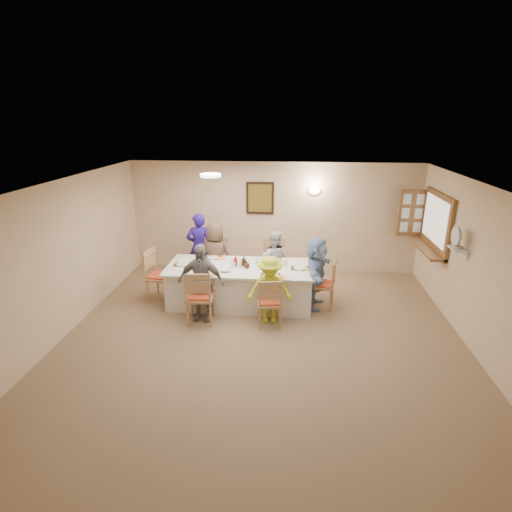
# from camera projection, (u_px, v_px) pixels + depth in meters

# --- Properties ---
(ground) EXTENTS (7.00, 7.00, 0.00)m
(ground) POSITION_uv_depth(u_px,v_px,m) (261.00, 349.00, 6.22)
(ground) COLOR brown
(room_walls) EXTENTS (7.00, 7.00, 7.00)m
(room_walls) POSITION_uv_depth(u_px,v_px,m) (261.00, 258.00, 5.71)
(room_walls) COLOR #D8B488
(room_walls) RESTS_ON ground
(wall_picture) EXTENTS (0.62, 0.05, 0.72)m
(wall_picture) POSITION_uv_depth(u_px,v_px,m) (260.00, 198.00, 8.93)
(wall_picture) COLOR black
(wall_picture) RESTS_ON room_walls
(wall_sconce) EXTENTS (0.26, 0.09, 0.18)m
(wall_sconce) POSITION_uv_depth(u_px,v_px,m) (314.00, 190.00, 8.74)
(wall_sconce) COLOR white
(wall_sconce) RESTS_ON room_walls
(ceiling_light) EXTENTS (0.36, 0.36, 0.05)m
(ceiling_light) POSITION_uv_depth(u_px,v_px,m) (211.00, 175.00, 6.89)
(ceiling_light) COLOR white
(ceiling_light) RESTS_ON room_walls
(serving_hatch) EXTENTS (0.06, 1.50, 1.15)m
(serving_hatch) POSITION_uv_depth(u_px,v_px,m) (436.00, 222.00, 7.70)
(serving_hatch) COLOR brown
(serving_hatch) RESTS_ON room_walls
(hatch_sill) EXTENTS (0.30, 1.50, 0.05)m
(hatch_sill) POSITION_uv_depth(u_px,v_px,m) (426.00, 248.00, 7.88)
(hatch_sill) COLOR brown
(hatch_sill) RESTS_ON room_walls
(shutter_door) EXTENTS (0.55, 0.04, 1.00)m
(shutter_door) POSITION_uv_depth(u_px,v_px,m) (412.00, 213.00, 8.43)
(shutter_door) COLOR brown
(shutter_door) RESTS_ON room_walls
(fan_shelf) EXTENTS (0.22, 0.36, 0.03)m
(fan_shelf) POSITION_uv_depth(u_px,v_px,m) (458.00, 249.00, 6.47)
(fan_shelf) COLOR white
(fan_shelf) RESTS_ON room_walls
(desk_fan) EXTENTS (0.30, 0.30, 0.28)m
(desk_fan) POSITION_uv_depth(u_px,v_px,m) (458.00, 240.00, 6.42)
(desk_fan) COLOR #A5A5A8
(desk_fan) RESTS_ON fan_shelf
(dining_table) EXTENTS (2.76, 1.17, 0.76)m
(dining_table) POSITION_uv_depth(u_px,v_px,m) (240.00, 285.00, 7.64)
(dining_table) COLOR white
(dining_table) RESTS_ON ground
(chair_back_left) EXTENTS (0.52, 0.52, 1.02)m
(chair_back_left) POSITION_uv_depth(u_px,v_px,m) (217.00, 263.00, 8.40)
(chair_back_left) COLOR tan
(chair_back_left) RESTS_ON ground
(chair_back_right) EXTENTS (0.51, 0.51, 1.03)m
(chair_back_right) POSITION_uv_depth(u_px,v_px,m) (274.00, 265.00, 8.30)
(chair_back_right) COLOR tan
(chair_back_right) RESTS_ON ground
(chair_front_left) EXTENTS (0.51, 0.51, 1.00)m
(chair_front_left) POSITION_uv_depth(u_px,v_px,m) (200.00, 296.00, 6.90)
(chair_front_left) COLOR tan
(chair_front_left) RESTS_ON ground
(chair_front_right) EXTENTS (0.49, 0.49, 0.90)m
(chair_front_right) POSITION_uv_depth(u_px,v_px,m) (269.00, 301.00, 6.82)
(chair_front_right) COLOR tan
(chair_front_right) RESTS_ON ground
(chair_left_end) EXTENTS (0.57, 0.57, 1.03)m
(chair_left_end) POSITION_uv_depth(u_px,v_px,m) (161.00, 275.00, 7.73)
(chair_left_end) COLOR tan
(chair_left_end) RESTS_ON ground
(chair_right_end) EXTENTS (0.53, 0.53, 0.94)m
(chair_right_end) POSITION_uv_depth(u_px,v_px,m) (322.00, 284.00, 7.48)
(chair_right_end) COLOR tan
(chair_right_end) RESTS_ON ground
(diner_back_left) EXTENTS (0.82, 0.64, 1.42)m
(diner_back_left) POSITION_uv_depth(u_px,v_px,m) (216.00, 256.00, 8.22)
(diner_back_left) COLOR brown
(diner_back_left) RESTS_ON ground
(diner_back_right) EXTENTS (0.64, 0.51, 1.29)m
(diner_back_right) POSITION_uv_depth(u_px,v_px,m) (274.00, 261.00, 8.14)
(diner_back_right) COLOR silver
(diner_back_right) RESTS_ON ground
(diner_front_left) EXTENTS (0.87, 0.45, 1.40)m
(diner_front_left) POSITION_uv_depth(u_px,v_px,m) (201.00, 282.00, 6.95)
(diner_front_left) COLOR gray
(diner_front_left) RESTS_ON ground
(diner_front_right) EXTENTS (0.91, 0.68, 1.21)m
(diner_front_right) POSITION_uv_depth(u_px,v_px,m) (270.00, 290.00, 6.88)
(diner_front_right) COLOR #D5E62A
(diner_front_right) RESTS_ON ground
(diner_right_end) EXTENTS (1.42, 0.87, 1.38)m
(diner_right_end) POSITION_uv_depth(u_px,v_px,m) (316.00, 273.00, 7.42)
(diner_right_end) COLOR #89A7D5
(diner_right_end) RESTS_ON ground
(caregiver) EXTENTS (0.76, 0.69, 1.49)m
(caregiver) POSITION_uv_depth(u_px,v_px,m) (199.00, 247.00, 8.69)
(caregiver) COLOR #291897
(caregiver) RESTS_ON ground
(placemat_fl) EXTENTS (0.35, 0.26, 0.01)m
(placemat_fl) POSITION_uv_depth(u_px,v_px,m) (204.00, 273.00, 7.17)
(placemat_fl) COLOR #472B19
(placemat_fl) RESTS_ON dining_table
(plate_fl) EXTENTS (0.23, 0.23, 0.01)m
(plate_fl) POSITION_uv_depth(u_px,v_px,m) (204.00, 273.00, 7.17)
(plate_fl) COLOR white
(plate_fl) RESTS_ON dining_table
(napkin_fl) EXTENTS (0.14, 0.14, 0.01)m
(napkin_fl) POSITION_uv_depth(u_px,v_px,m) (213.00, 274.00, 7.11)
(napkin_fl) COLOR yellow
(napkin_fl) RESTS_ON dining_table
(placemat_fr) EXTENTS (0.35, 0.26, 0.01)m
(placemat_fr) POSITION_uv_depth(u_px,v_px,m) (271.00, 276.00, 7.07)
(placemat_fr) COLOR #472B19
(placemat_fr) RESTS_ON dining_table
(plate_fr) EXTENTS (0.26, 0.26, 0.02)m
(plate_fr) POSITION_uv_depth(u_px,v_px,m) (271.00, 275.00, 7.07)
(plate_fr) COLOR white
(plate_fr) RESTS_ON dining_table
(napkin_fr) EXTENTS (0.15, 0.15, 0.01)m
(napkin_fr) POSITION_uv_depth(u_px,v_px,m) (281.00, 277.00, 7.00)
(napkin_fr) COLOR yellow
(napkin_fr) RESTS_ON dining_table
(placemat_bl) EXTENTS (0.33, 0.25, 0.01)m
(placemat_bl) POSITION_uv_depth(u_px,v_px,m) (213.00, 258.00, 7.96)
(placemat_bl) COLOR #472B19
(placemat_bl) RESTS_ON dining_table
(plate_bl) EXTENTS (0.23, 0.23, 0.01)m
(plate_bl) POSITION_uv_depth(u_px,v_px,m) (213.00, 257.00, 7.96)
(plate_bl) COLOR white
(plate_bl) RESTS_ON dining_table
(napkin_bl) EXTENTS (0.15, 0.15, 0.01)m
(napkin_bl) POSITION_uv_depth(u_px,v_px,m) (222.00, 259.00, 7.90)
(napkin_bl) COLOR yellow
(napkin_bl) RESTS_ON dining_table
(placemat_br) EXTENTS (0.33, 0.25, 0.01)m
(placemat_br) POSITION_uv_depth(u_px,v_px,m) (273.00, 260.00, 7.86)
(placemat_br) COLOR #472B19
(placemat_br) RESTS_ON dining_table
(plate_br) EXTENTS (0.25, 0.25, 0.02)m
(plate_br) POSITION_uv_depth(u_px,v_px,m) (273.00, 259.00, 7.86)
(plate_br) COLOR white
(plate_br) RESTS_ON dining_table
(napkin_br) EXTENTS (0.14, 0.14, 0.01)m
(napkin_br) POSITION_uv_depth(u_px,v_px,m) (282.00, 261.00, 7.79)
(napkin_br) COLOR yellow
(napkin_br) RESTS_ON dining_table
(placemat_le) EXTENTS (0.35, 0.26, 0.01)m
(placemat_le) POSITION_uv_depth(u_px,v_px,m) (183.00, 264.00, 7.61)
(placemat_le) COLOR #472B19
(placemat_le) RESTS_ON dining_table
(plate_le) EXTENTS (0.26, 0.26, 0.02)m
(plate_le) POSITION_uv_depth(u_px,v_px,m) (183.00, 264.00, 7.61)
(plate_le) COLOR white
(plate_le) RESTS_ON dining_table
(napkin_le) EXTENTS (0.14, 0.14, 0.01)m
(napkin_le) POSITION_uv_depth(u_px,v_px,m) (192.00, 265.00, 7.55)
(napkin_le) COLOR yellow
(napkin_le) RESTS_ON dining_table
(placemat_re) EXTENTS (0.33, 0.24, 0.01)m
(placemat_re) POSITION_uv_depth(u_px,v_px,m) (300.00, 268.00, 7.42)
(placemat_re) COLOR #472B19
(placemat_re) RESTS_ON dining_table
(plate_re) EXTENTS (0.24, 0.24, 0.01)m
(plate_re) POSITION_uv_depth(u_px,v_px,m) (300.00, 268.00, 7.42)
(plate_re) COLOR white
(plate_re) RESTS_ON dining_table
(napkin_re) EXTENTS (0.14, 0.14, 0.01)m
(napkin_re) POSITION_uv_depth(u_px,v_px,m) (310.00, 269.00, 7.35)
(napkin_re) COLOR yellow
(napkin_re) RESTS_ON dining_table
(teacup_a) EXTENTS (0.11, 0.11, 0.08)m
(teacup_a) POSITION_uv_depth(u_px,v_px,m) (196.00, 269.00, 7.29)
(teacup_a) COLOR white
(teacup_a) RESTS_ON dining_table
(teacup_b) EXTENTS (0.15, 0.15, 0.09)m
(teacup_b) POSITION_uv_depth(u_px,v_px,m) (265.00, 255.00, 7.97)
(teacup_b) COLOR white
(teacup_b) RESTS_ON dining_table
(bowl_a) EXTENTS (0.23, 0.23, 0.05)m
(bowl_a) POSITION_uv_depth(u_px,v_px,m) (226.00, 270.00, 7.27)
(bowl_a) COLOR white
(bowl_a) RESTS_ON dining_table
(bowl_b) EXTENTS (0.28, 0.28, 0.07)m
(bowl_b) POSITION_uv_depth(u_px,v_px,m) (261.00, 261.00, 7.71)
(bowl_b) COLOR white
(bowl_b) RESTS_ON dining_table
(condiment_ketchup) EXTENTS (0.13, 0.13, 0.21)m
(condiment_ketchup) POSITION_uv_depth(u_px,v_px,m) (235.00, 260.00, 7.52)
(condiment_ketchup) COLOR red
(condiment_ketchup) RESTS_ON dining_table
(condiment_brown) EXTENTS (0.11, 0.11, 0.19)m
(condiment_brown) POSITION_uv_depth(u_px,v_px,m) (244.00, 261.00, 7.53)
(condiment_brown) COLOR #381D0F
(condiment_brown) RESTS_ON dining_table
(condiment_malt) EXTENTS (0.16, 0.16, 0.14)m
(condiment_malt) POSITION_uv_depth(u_px,v_px,m) (247.00, 264.00, 7.42)
(condiment_malt) COLOR #381D0F
(condiment_malt) RESTS_ON dining_table
(drinking_glass) EXTENTS (0.06, 0.06, 0.09)m
(drinking_glass) POSITION_uv_depth(u_px,v_px,m) (233.00, 262.00, 7.56)
(drinking_glass) COLOR silver
(drinking_glass) RESTS_ON dining_table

